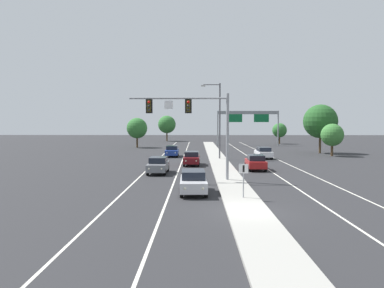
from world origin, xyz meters
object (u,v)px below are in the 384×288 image
at_px(overhead_signal_mast, 195,117).
at_px(car_receding_red, 256,162).
at_px(street_lamp_median, 218,116).
at_px(car_oncoming_darkred, 192,158).
at_px(tree_far_left_b, 167,124).
at_px(car_receding_white, 263,153).
at_px(car_oncoming_silver, 193,182).
at_px(highway_sign_gantry, 248,117).
at_px(tree_far_right_c, 320,121).
at_px(car_oncoming_blue, 172,151).
at_px(tree_far_left_a, 137,128).
at_px(car_oncoming_grey, 158,165).
at_px(tree_far_right_a, 332,135).
at_px(tree_far_right_b, 280,130).
at_px(median_sign_post, 243,175).

bearing_deg(overhead_signal_mast, car_receding_red, 51.06).
distance_m(street_lamp_median, car_receding_red, 12.54).
bearing_deg(car_receding_red, car_oncoming_darkred, 147.46).
height_order(car_receding_red, tree_far_left_b, tree_far_left_b).
bearing_deg(car_oncoming_darkred, car_receding_white, 39.88).
height_order(street_lamp_median, car_oncoming_silver, street_lamp_median).
xyz_separation_m(highway_sign_gantry, tree_far_right_c, (8.86, -20.47, -1.03)).
bearing_deg(car_oncoming_darkred, car_receding_red, -32.54).
relative_size(car_oncoming_blue, tree_far_left_a, 0.76).
height_order(car_receding_red, tree_far_left_a, tree_far_left_a).
bearing_deg(highway_sign_gantry, car_oncoming_grey, -108.19).
distance_m(car_oncoming_darkred, tree_far_right_c, 27.17).
bearing_deg(car_oncoming_grey, tree_far_right_a, 39.03).
height_order(car_receding_white, tree_far_right_b, tree_far_right_b).
distance_m(tree_far_right_a, tree_far_left_a, 36.86).
xyz_separation_m(car_receding_red, highway_sign_gantry, (4.87, 42.12, 5.34)).
distance_m(car_receding_red, tree_far_left_a, 39.54).
distance_m(car_oncoming_blue, tree_far_right_a, 23.65).
xyz_separation_m(street_lamp_median, car_oncoming_darkred, (-3.42, -6.74, -4.97)).
bearing_deg(overhead_signal_mast, car_oncoming_silver, -91.26).
xyz_separation_m(median_sign_post, tree_far_right_b, (16.26, 63.81, 1.57)).
distance_m(car_oncoming_grey, tree_far_right_c, 34.28).
height_order(street_lamp_median, car_oncoming_darkred, street_lamp_median).
bearing_deg(car_oncoming_silver, street_lamp_median, 82.74).
distance_m(car_oncoming_darkred, highway_sign_gantry, 39.93).
distance_m(car_receding_red, car_receding_white, 12.79).
height_order(car_oncoming_blue, tree_far_left_a, tree_far_left_a).
height_order(median_sign_post, tree_far_left_b, tree_far_left_b).
relative_size(overhead_signal_mast, car_oncoming_grey, 1.84).
height_order(car_oncoming_grey, car_oncoming_darkred, same).
xyz_separation_m(car_oncoming_grey, tree_far_right_b, (22.99, 51.33, 2.33)).
relative_size(car_receding_red, tree_far_right_c, 0.57).
distance_m(tree_far_right_a, tree_far_left_b, 52.76).
height_order(highway_sign_gantry, tree_far_right_c, tree_far_right_c).
relative_size(tree_far_right_a, tree_far_left_b, 0.70).
relative_size(overhead_signal_mast, car_oncoming_darkred, 1.84).
bearing_deg(tree_far_left_a, car_oncoming_grey, -77.97).
xyz_separation_m(car_oncoming_grey, car_oncoming_darkred, (3.17, 7.11, 0.00)).
bearing_deg(tree_far_left_b, tree_far_right_a, -58.04).
distance_m(street_lamp_median, car_receding_white, 8.16).
height_order(tree_far_left_a, tree_far_right_c, tree_far_right_c).
distance_m(street_lamp_median, tree_far_right_a, 18.10).
bearing_deg(car_receding_red, car_oncoming_blue, 122.60).
height_order(median_sign_post, tree_far_left_a, tree_far_left_a).
relative_size(car_oncoming_blue, car_receding_red, 0.99).
relative_size(car_oncoming_darkred, car_oncoming_blue, 1.01).
height_order(car_oncoming_silver, tree_far_right_a, tree_far_right_a).
height_order(overhead_signal_mast, tree_far_left_b, overhead_signal_mast).
relative_size(median_sign_post, highway_sign_gantry, 0.17).
bearing_deg(car_oncoming_blue, median_sign_post, -77.85).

